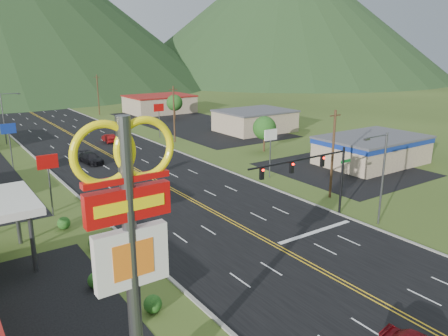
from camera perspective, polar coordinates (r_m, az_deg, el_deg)
ground at (r=31.75m, az=21.71°, el=-17.11°), size 500.00×500.00×0.00m
road at (r=31.75m, az=21.71°, el=-17.11°), size 20.00×460.00×0.04m
pylon_sign at (r=18.57m, az=-12.24°, el=-7.78°), size 4.32×0.60×14.00m
traffic_signal at (r=42.30m, az=11.74°, el=-0.20°), size 13.10×0.43×7.00m
streetlight_east at (r=43.44m, az=19.83°, el=-0.60°), size 3.28×0.25×9.00m
streetlight_west at (r=85.47m, az=-26.70°, el=6.21°), size 3.28×0.25×9.00m
building_east_near at (r=67.49m, az=18.77°, el=2.44°), size 15.40×10.40×4.10m
building_east_mid at (r=89.50m, az=4.05°, el=6.19°), size 14.40×11.40×4.30m
building_east_far at (r=116.75m, az=-8.41°, el=8.28°), size 16.40×12.40×4.50m
pole_sign_west_a at (r=46.33m, az=-21.99°, el=-0.01°), size 2.00×0.18×6.40m
pole_sign_west_b at (r=67.55m, az=-26.30°, el=4.09°), size 2.00×0.18×6.40m
pole_sign_east_a at (r=56.60m, az=6.10°, el=3.69°), size 2.00×0.18×6.40m
pole_sign_east_b at (r=83.13m, az=-8.50°, el=7.37°), size 2.00×0.18×6.40m
tree_east_a at (r=71.52m, az=5.31°, el=5.23°), size 3.84×3.84×5.82m
tree_east_b at (r=105.05m, az=-6.48°, el=8.46°), size 3.84×3.84×5.82m
utility_pole_a at (r=50.00m, az=14.01°, el=1.83°), size 1.60×0.28×10.00m
utility_pole_b at (r=78.94m, az=-6.55°, el=7.07°), size 1.60×0.28×10.00m
utility_pole_c at (r=115.52m, az=-16.12°, el=9.21°), size 1.60×0.28×10.00m
utility_pole_d at (r=153.82m, az=-21.06°, el=10.21°), size 1.60×0.28×10.00m
mountain_ne at (r=256.44m, az=7.78°, el=19.46°), size 180.00×180.00×70.00m
car_dark_mid at (r=67.13m, az=-16.97°, el=1.19°), size 2.73×5.39×1.50m
car_red_far at (r=81.47m, az=-14.78°, el=3.78°), size 1.87×4.56×1.47m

